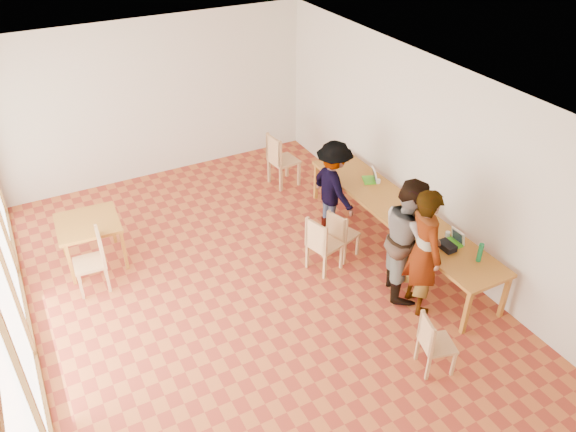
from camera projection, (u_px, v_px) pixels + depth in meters
name	position (u px, v px, depth m)	size (l,w,h in m)	color
ground	(247.00, 287.00, 8.27)	(8.00, 8.00, 0.00)	#AF552A
wall_back	(154.00, 100.00, 10.39)	(6.00, 0.10, 3.00)	beige
wall_right	(421.00, 152.00, 8.61)	(0.10, 8.00, 3.00)	beige
window_wall	(0.00, 266.00, 6.28)	(0.10, 8.00, 3.00)	white
ceiling	(236.00, 91.00, 6.60)	(6.00, 8.00, 0.04)	white
communal_table	(399.00, 212.00, 8.67)	(0.80, 4.00, 0.75)	#A86A25
side_table	(88.00, 226.00, 8.40)	(0.90, 0.90, 0.75)	#A86A25
chair_near	(432.00, 339.00, 6.71)	(0.48, 0.48, 0.44)	tan
chair_mid	(340.00, 231.00, 8.58)	(0.49, 0.49, 0.44)	tan
chair_far	(321.00, 240.00, 8.28)	(0.53, 0.53, 0.49)	tan
chair_empty	(279.00, 155.00, 10.41)	(0.53, 0.53, 0.55)	tan
chair_spare	(95.00, 254.00, 7.98)	(0.46, 0.46, 0.50)	tan
person_near	(424.00, 251.00, 7.44)	(0.69, 0.45, 1.88)	gray
person_mid	(408.00, 238.00, 7.74)	(0.89, 0.69, 1.82)	gray
person_far	(333.00, 187.00, 9.13)	(1.03, 0.59, 1.59)	gray
laptop_near	(455.00, 240.00, 7.87)	(0.23, 0.26, 0.22)	#4ABF21
laptop_mid	(418.00, 216.00, 8.40)	(0.26, 0.28, 0.19)	#4ABF21
laptop_far	(372.00, 177.00, 9.36)	(0.31, 0.32, 0.22)	#4ABF21
yellow_mug	(405.00, 221.00, 8.30)	(0.12, 0.12, 0.09)	gold
green_bottle	(480.00, 253.00, 7.49)	(0.07, 0.07, 0.28)	#16713B
clear_glass	(448.00, 235.00, 8.01)	(0.07, 0.07, 0.09)	silver
condiment_cup	(378.00, 181.00, 9.31)	(0.08, 0.08, 0.06)	white
pink_phone	(335.00, 159.00, 10.04)	(0.05, 0.10, 0.01)	#E53345
black_pouch	(447.00, 246.00, 7.78)	(0.16, 0.26, 0.09)	black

